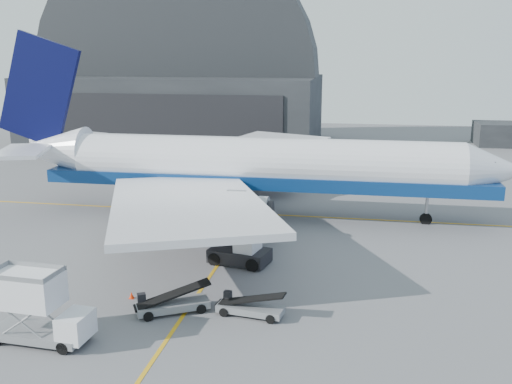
% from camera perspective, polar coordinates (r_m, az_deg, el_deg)
% --- Properties ---
extents(ground, '(200.00, 200.00, 0.00)m').
position_cam_1_polar(ground, '(39.74, -5.71, -9.95)').
color(ground, '#565659').
rests_on(ground, ground).
extents(taxi_lines, '(80.00, 42.12, 0.02)m').
position_cam_1_polar(taxi_lines, '(51.24, -1.86, -4.38)').
color(taxi_lines, gold).
rests_on(taxi_lines, ground).
extents(hangar, '(50.00, 28.30, 28.00)m').
position_cam_1_polar(hangar, '(105.18, -7.81, 10.08)').
color(hangar, black).
rests_on(hangar, ground).
extents(airliner, '(52.28, 50.70, 18.35)m').
position_cam_1_polar(airliner, '(56.55, -1.28, 2.71)').
color(airliner, white).
rests_on(airliner, ground).
extents(catering_truck, '(5.96, 2.55, 4.01)m').
position_cam_1_polar(catering_truck, '(34.78, -21.14, -10.76)').
color(catering_truck, gray).
rests_on(catering_truck, ground).
extents(pushback_tug, '(5.00, 3.54, 2.11)m').
position_cam_1_polar(pushback_tug, '(44.46, -1.49, -6.17)').
color(pushback_tug, black).
rests_on(pushback_tug, ground).
extents(belt_loader_a, '(4.72, 3.54, 1.84)m').
position_cam_1_polar(belt_loader_a, '(36.89, -8.42, -11.00)').
color(belt_loader_a, gray).
rests_on(belt_loader_a, ground).
extents(belt_loader_b, '(4.51, 2.05, 1.69)m').
position_cam_1_polar(belt_loader_b, '(36.16, -0.64, -11.46)').
color(belt_loader_b, gray).
rests_on(belt_loader_b, ground).
extents(traffic_cone, '(0.32, 0.32, 0.47)m').
position_cam_1_polar(traffic_cone, '(39.44, -12.34, -10.05)').
color(traffic_cone, '#F32E07').
rests_on(traffic_cone, ground).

